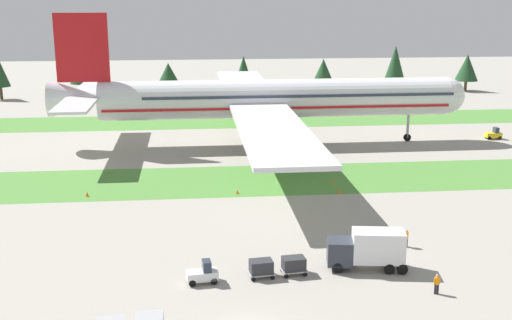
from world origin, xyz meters
name	(u,v)px	position (x,y,z in m)	size (l,w,h in m)	color
grass_strip_near	(222,181)	(0.00, 39.28, 0.00)	(320.00, 14.35, 0.01)	#4C8438
grass_strip_far	(212,121)	(0.00, 79.98, 0.00)	(320.00, 14.35, 0.01)	#4C8438
airliner	(263,99)	(7.51, 59.62, 7.50)	(66.42, 81.15, 20.93)	silver
baggage_tug	(203,274)	(-3.05, 8.96, 0.81)	(2.74, 1.60, 1.97)	silver
cargo_dolly_lead	(261,267)	(1.94, 9.57, 0.92)	(2.36, 1.75, 1.55)	#A3A3A8
cargo_dolly_second	(294,264)	(4.82, 9.92, 0.92)	(2.36, 1.75, 1.55)	#A3A3A8
catering_truck	(368,248)	(11.46, 10.37, 1.95)	(7.22, 3.31, 3.58)	#2D333D
pushback_tractor	(494,134)	(46.64, 59.79, 0.81)	(2.61, 1.31, 1.97)	yellow
ground_crew_marshaller	(406,238)	(16.57, 14.99, 0.95)	(0.47, 0.37, 1.74)	black
ground_crew_loader	(437,283)	(15.78, 5.02, 0.95)	(0.55, 0.36, 1.74)	black
taxiway_marker_0	(237,191)	(1.54, 33.58, 0.27)	(0.44, 0.44, 0.54)	orange
taxiway_marker_1	(333,182)	(14.09, 36.71, 0.23)	(0.44, 0.44, 0.46)	orange
taxiway_marker_2	(87,194)	(-16.54, 34.27, 0.30)	(0.44, 0.44, 0.60)	orange
taxiway_marker_3	(340,191)	(14.05, 32.40, 0.34)	(0.44, 0.44, 0.68)	orange
distant_tree_line	(172,69)	(-8.32, 111.19, 6.46)	(172.35, 10.27, 11.37)	#4C3823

